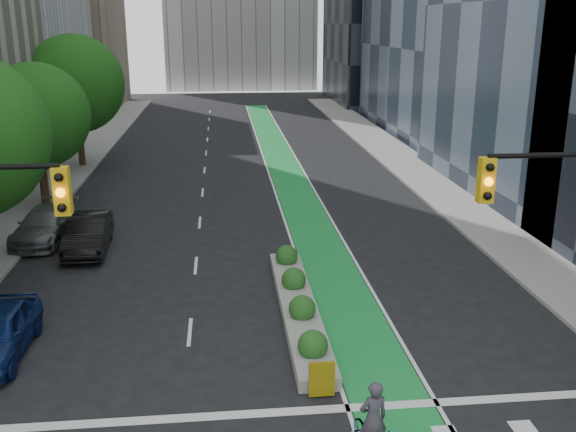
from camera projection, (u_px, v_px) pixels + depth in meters
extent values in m
cube|color=gray|center=(45.00, 191.00, 38.08)|extent=(3.60, 90.00, 0.15)
cube|color=gray|center=(431.00, 181.00, 40.43)|extent=(3.60, 90.00, 0.15)
cube|color=#1A8F3B|center=(285.00, 168.00, 44.33)|extent=(2.20, 70.00, 0.01)
cylinder|color=black|center=(42.00, 166.00, 34.67)|extent=(0.44, 0.44, 4.48)
sphere|color=#1B490F|center=(36.00, 116.00, 33.89)|extent=(5.60, 5.60, 5.60)
cylinder|color=black|center=(79.00, 130.00, 44.10)|extent=(0.44, 0.44, 5.15)
sphere|color=#1B490F|center=(75.00, 84.00, 43.19)|extent=(6.60, 6.60, 6.60)
cube|color=gold|center=(62.00, 191.00, 13.68)|extent=(0.34, 0.28, 1.05)
sphere|color=orange|center=(60.00, 193.00, 13.52)|extent=(0.20, 0.20, 0.20)
cube|color=gold|center=(486.00, 180.00, 14.61)|extent=(0.34, 0.28, 1.05)
sphere|color=orange|center=(489.00, 182.00, 14.46)|extent=(0.20, 0.20, 0.20)
cube|color=gray|center=(298.00, 308.00, 22.20)|extent=(1.20, 10.00, 0.40)
cube|color=yellow|center=(322.00, 379.00, 17.15)|extent=(0.70, 0.12, 1.00)
sphere|color=#194C19|center=(313.00, 345.00, 18.74)|extent=(0.90, 0.90, 0.90)
sphere|color=#194C19|center=(302.00, 309.00, 21.12)|extent=(0.90, 0.90, 0.90)
sphere|color=#194C19|center=(294.00, 280.00, 23.50)|extent=(0.90, 0.90, 0.90)
sphere|color=#194C19|center=(287.00, 256.00, 25.88)|extent=(0.90, 0.90, 0.90)
imported|color=#3C3742|center=(373.00, 419.00, 14.74)|extent=(0.77, 0.58, 1.92)
imported|color=black|center=(88.00, 233.00, 28.21)|extent=(1.91, 4.89, 1.59)
imported|color=#55575A|center=(45.00, 225.00, 29.58)|extent=(2.45, 5.28, 1.49)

